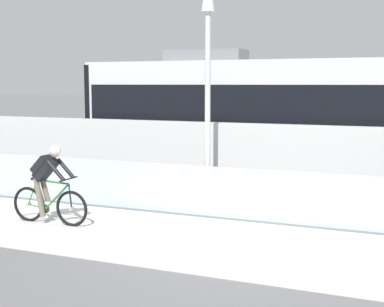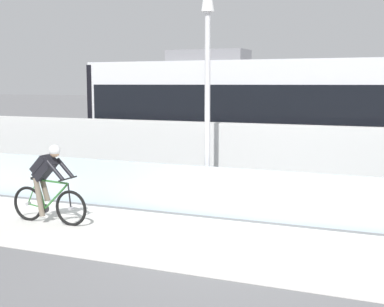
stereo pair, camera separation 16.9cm
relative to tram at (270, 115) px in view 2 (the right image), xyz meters
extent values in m
plane|color=slate|center=(1.17, -6.85, -1.89)|extent=(200.00, 200.00, 0.00)
cube|color=silver|center=(1.17, -6.85, -1.89)|extent=(32.00, 3.20, 0.01)
cube|color=silver|center=(1.17, -5.00, -1.36)|extent=(32.00, 0.05, 1.06)
cube|color=silver|center=(1.17, -3.20, -0.97)|extent=(32.00, 0.36, 1.85)
cube|color=#595654|center=(1.17, -0.72, -1.89)|extent=(32.00, 0.08, 0.01)
cube|color=#595654|center=(1.17, 0.72, -1.89)|extent=(32.00, 0.08, 0.01)
cube|color=silver|center=(0.02, 0.00, 0.01)|extent=(11.00, 2.50, 3.10)
cube|color=black|center=(0.02, 0.00, 0.36)|extent=(10.56, 2.54, 1.04)
cube|color=red|center=(0.02, 0.00, -1.36)|extent=(10.78, 2.53, 0.28)
cube|color=slate|center=(-1.96, 0.00, 1.74)|extent=(2.40, 1.10, 0.36)
cube|color=#232326|center=(-3.50, 0.00, -1.53)|extent=(1.40, 1.88, 0.20)
cylinder|color=black|center=(-3.50, -0.72, -1.59)|extent=(0.60, 0.10, 0.60)
cylinder|color=black|center=(-3.50, 0.72, -1.59)|extent=(0.60, 0.10, 0.60)
cube|color=black|center=(-5.43, 0.00, 0.01)|extent=(0.16, 2.54, 2.94)
torus|color=black|center=(-2.20, -6.85, -1.53)|extent=(0.72, 0.06, 0.72)
cylinder|color=#99999E|center=(-2.20, -6.85, -1.53)|extent=(0.07, 0.10, 0.07)
torus|color=black|center=(-3.25, -6.85, -1.53)|extent=(0.72, 0.06, 0.72)
cylinder|color=#99999E|center=(-3.25, -6.85, -1.53)|extent=(0.07, 0.10, 0.07)
cylinder|color=#337233|center=(-2.54, -6.85, -1.32)|extent=(0.60, 0.04, 0.58)
cylinder|color=#337233|center=(-2.91, -6.85, -1.30)|extent=(0.22, 0.04, 0.59)
cylinder|color=#337233|center=(-2.63, -6.85, -1.03)|extent=(0.76, 0.04, 0.07)
cylinder|color=#337233|center=(-3.04, -6.85, -1.56)|extent=(0.43, 0.03, 0.09)
cylinder|color=#337233|center=(-3.13, -6.85, -1.27)|extent=(0.27, 0.02, 0.53)
cylinder|color=black|center=(-2.22, -6.85, -1.29)|extent=(0.08, 0.03, 0.49)
cube|color=black|center=(-3.00, -6.85, -0.99)|extent=(0.24, 0.10, 0.05)
cylinder|color=black|center=(-2.25, -6.85, -0.94)|extent=(0.03, 0.58, 0.03)
cylinder|color=#262628|center=(-2.82, -6.85, -1.59)|extent=(0.18, 0.02, 0.18)
cube|color=black|center=(-2.78, -6.85, -0.78)|extent=(0.50, 0.28, 0.51)
cube|color=black|center=(-2.88, -6.85, -0.69)|extent=(0.38, 0.30, 0.38)
sphere|color=tan|center=(-2.54, -6.85, -0.43)|extent=(0.20, 0.20, 0.20)
sphere|color=silver|center=(-2.54, -6.85, -0.40)|extent=(0.23, 0.23, 0.23)
cylinder|color=black|center=(-2.43, -7.01, -0.77)|extent=(0.41, 0.08, 0.41)
cylinder|color=black|center=(-2.43, -6.69, -0.77)|extent=(0.41, 0.08, 0.41)
cylinder|color=#726656|center=(-2.89, -6.94, -1.35)|extent=(0.25, 0.11, 0.79)
cylinder|color=#726656|center=(-2.89, -6.76, -1.21)|extent=(0.25, 0.11, 0.52)
cylinder|color=gray|center=(-0.15, -4.70, -1.79)|extent=(0.24, 0.24, 0.20)
cylinder|color=silver|center=(-0.15, -4.70, 0.31)|extent=(0.12, 0.12, 4.20)
camera|label=1|loc=(3.89, -15.53, 0.91)|focal=50.32mm
camera|label=2|loc=(4.05, -15.47, 0.91)|focal=50.32mm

